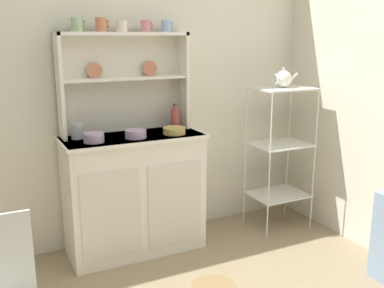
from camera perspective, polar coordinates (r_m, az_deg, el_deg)
name	(u,v)px	position (r m, az deg, el deg)	size (l,w,h in m)	color
wall_back	(115,80)	(3.36, -9.89, 8.12)	(3.84, 0.05, 2.50)	silver
hutch_cabinet	(134,192)	(3.30, -7.41, -6.17)	(1.01, 0.45, 0.87)	white
hutch_shelf_unit	(123,75)	(3.27, -8.82, 8.73)	(0.94, 0.18, 0.72)	silver
bakers_rack	(280,142)	(3.68, 11.24, 0.24)	(0.46, 0.36, 1.17)	silver
cup_sage_0	(77,25)	(3.14, -14.50, 14.60)	(0.09, 0.08, 0.09)	#9EB78E
cup_terracotta_1	(101,25)	(3.18, -11.54, 14.77)	(0.09, 0.07, 0.09)	#C67556
cup_cream_2	(122,26)	(3.22, -8.94, 14.69)	(0.09, 0.08, 0.08)	silver
cup_rose_3	(146,26)	(3.28, -5.93, 14.81)	(0.08, 0.07, 0.08)	#D17A84
cup_sky_4	(166,26)	(3.34, -3.30, 14.87)	(0.08, 0.07, 0.09)	#8EB2D1
bowl_mixing_large	(94,138)	(3.03, -12.47, 0.80)	(0.14, 0.14, 0.06)	#B79ECC
bowl_floral_medium	(136,134)	(3.11, -7.23, 1.30)	(0.15, 0.15, 0.06)	#B79ECC
bowl_cream_small	(174,131)	(3.21, -2.29, 1.73)	(0.16, 0.16, 0.05)	#DBB760
jam_bottle	(175,119)	(3.38, -2.19, 3.27)	(0.06, 0.06, 0.19)	#B74C47
utensil_jar	(77,131)	(3.15, -14.53, 1.69)	(0.08, 0.08, 0.24)	#B2B7C6
porcelain_teapot	(283,79)	(3.59, 11.60, 8.17)	(0.23, 0.14, 0.16)	white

